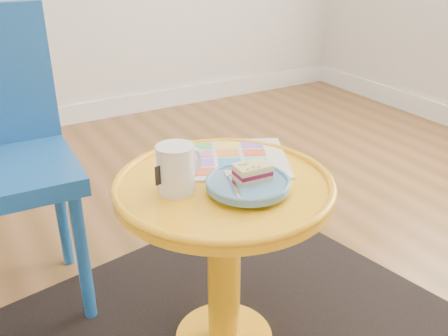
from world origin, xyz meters
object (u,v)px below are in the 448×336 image
side_table (224,233)px  newspaper (229,159)px  mug (177,167)px  plate (248,184)px

side_table → newspaper: (0.08, 0.11, 0.15)m
mug → side_table: bearing=-23.0°
mug → plate: (0.14, -0.09, -0.04)m
newspaper → mug: 0.23m
side_table → plate: bearing=-68.8°
side_table → plate: (0.03, -0.07, 0.16)m
newspaper → plate: plate is taller
mug → newspaper: bearing=11.9°
side_table → newspaper: bearing=54.4°
newspaper → side_table: bearing=-99.4°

